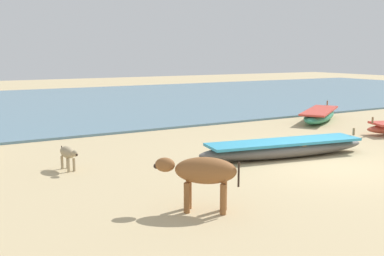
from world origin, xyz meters
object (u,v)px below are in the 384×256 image
fishing_boat_4 (284,148)px  cow_adult_brown (203,173)px  calf_near_dun (68,153)px  fishing_boat_2 (319,115)px

fishing_boat_4 → cow_adult_brown: 4.65m
fishing_boat_4 → calf_near_dun: bearing=173.9°
fishing_boat_4 → calf_near_dun: size_ratio=5.67×
cow_adult_brown → calf_near_dun: cow_adult_brown is taller
fishing_boat_2 → cow_adult_brown: (-9.39, -6.42, 0.43)m
fishing_boat_4 → cow_adult_brown: cow_adult_brown is taller
fishing_boat_2 → fishing_boat_4: (-5.43, -4.04, -0.01)m
calf_near_dun → fishing_boat_4: bearing=65.2°
fishing_boat_4 → calf_near_dun: fishing_boat_4 is taller
fishing_boat_2 → calf_near_dun: bearing=159.5°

